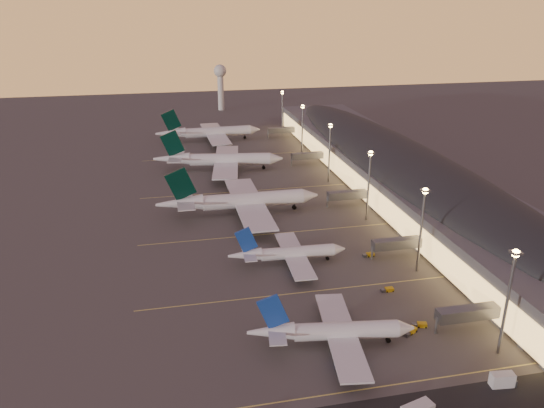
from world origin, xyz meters
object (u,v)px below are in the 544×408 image
at_px(airliner_wide_near, 240,201).
at_px(airliner_wide_mid, 219,160).
at_px(radar_tower, 220,80).
at_px(baggage_tug_d, 388,290).
at_px(baggage_tug_c, 369,255).
at_px(airliner_narrow_south, 332,331).
at_px(baggage_tug_a, 420,325).
at_px(catering_truck_b, 503,380).
at_px(airliner_wide_far, 209,132).
at_px(baggage_tug_b, 410,331).
at_px(airliner_narrow_north, 288,253).

height_order(airliner_wide_near, airliner_wide_mid, airliner_wide_near).
relative_size(radar_tower, baggage_tug_d, 9.31).
bearing_deg(baggage_tug_c, airliner_narrow_south, -125.61).
relative_size(baggage_tug_a, catering_truck_b, 0.68).
relative_size(airliner_wide_far, catering_truck_b, 10.86).
bearing_deg(baggage_tug_b, radar_tower, 61.96).
xyz_separation_m(radar_tower, baggage_tug_d, (12.81, -269.23, -21.40)).
height_order(baggage_tug_b, baggage_tug_c, baggage_tug_b).
relative_size(airliner_wide_far, baggage_tug_d, 17.05).
xyz_separation_m(radar_tower, baggage_tug_b, (10.01, -288.75, -21.34)).
relative_size(airliner_wide_mid, baggage_tug_b, 14.48).
bearing_deg(baggage_tug_b, airliner_narrow_north, 85.82).
distance_m(baggage_tug_a, baggage_tug_b, 4.19).
height_order(airliner_narrow_north, airliner_wide_far, airliner_wide_far).
relative_size(baggage_tug_c, catering_truck_b, 0.68).
relative_size(baggage_tug_a, baggage_tug_d, 1.07).
xyz_separation_m(airliner_narrow_north, baggage_tug_b, (20.08, -41.45, -2.79)).
bearing_deg(baggage_tug_a, baggage_tug_b, -134.49).
height_order(airliner_narrow_north, baggage_tug_b, airliner_narrow_north).
xyz_separation_m(airliner_wide_mid, baggage_tug_d, (31.89, -121.53, -4.51)).
bearing_deg(baggage_tug_d, radar_tower, 93.60).
height_order(airliner_narrow_south, airliner_wide_far, airliner_wide_far).
distance_m(airliner_narrow_north, airliner_wide_near, 43.74).
relative_size(airliner_narrow_north, airliner_wide_mid, 0.60).
xyz_separation_m(airliner_wide_mid, baggage_tug_b, (29.09, -141.05, -4.45)).
height_order(airliner_narrow_south, airliner_narrow_north, airliner_narrow_south).
height_order(radar_tower, baggage_tug_a, radar_tower).
height_order(airliner_narrow_north, baggage_tug_d, airliner_narrow_north).
relative_size(airliner_wide_mid, catering_truck_b, 11.04).
xyz_separation_m(baggage_tug_b, catering_truck_b, (10.42, -21.15, 0.85)).
distance_m(airliner_wide_near, radar_tower, 205.82).
bearing_deg(baggage_tug_b, airliner_narrow_south, 150.97).
distance_m(airliner_wide_mid, baggage_tug_d, 125.72).
bearing_deg(airliner_wide_near, airliner_wide_mid, 91.01).
bearing_deg(airliner_wide_far, catering_truck_b, -81.89).
bearing_deg(airliner_narrow_north, airliner_wide_far, 95.08).
height_order(airliner_wide_mid, baggage_tug_a, airliner_wide_mid).
xyz_separation_m(airliner_narrow_north, airliner_wide_far, (-7.90, 156.47, 1.58)).
bearing_deg(airliner_narrow_south, radar_tower, 96.09).
relative_size(radar_tower, baggage_tug_c, 8.71).
bearing_deg(radar_tower, airliner_narrow_north, -92.33).
xyz_separation_m(baggage_tug_a, baggage_tug_b, (-3.63, -2.09, 0.06)).
bearing_deg(airliner_narrow_north, baggage_tug_b, -61.97).
relative_size(airliner_narrow_north, airliner_wide_far, 0.61).
distance_m(airliner_wide_near, baggage_tug_c, 55.48).
xyz_separation_m(airliner_narrow_south, baggage_tug_b, (19.89, 0.35, -3.05)).
relative_size(airliner_wide_near, baggage_tug_a, 16.24).
relative_size(airliner_narrow_south, radar_tower, 1.20).
bearing_deg(baggage_tug_a, airliner_wide_far, 114.81).
relative_size(airliner_narrow_south, baggage_tug_b, 9.31).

